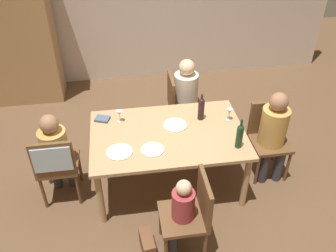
{
  "coord_description": "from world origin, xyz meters",
  "views": [
    {
      "loc": [
        -0.47,
        -3.15,
        3.23
      ],
      "look_at": [
        0.0,
        0.0,
        0.85
      ],
      "focal_mm": 38.87,
      "sensor_mm": 36.0,
      "label": 1
    }
  ],
  "objects_px": {
    "wine_glass_near_left": "(229,112)",
    "dinner_plate_guest_left": "(152,150)",
    "dining_table": "(168,139)",
    "person_child_small": "(180,211)",
    "wine_glass_centre": "(120,114)",
    "chair_right_end": "(268,134)",
    "person_man_guest": "(188,93)",
    "chair_left_end": "(55,163)",
    "chair_near": "(192,211)",
    "chair_far_right": "(179,102)",
    "person_man_bearded": "(274,131)",
    "person_woman_host": "(56,150)",
    "handbag": "(147,244)",
    "wine_bottle_dark_red": "(240,135)",
    "wine_bottle_tall_green": "(201,108)",
    "dinner_plate_host": "(175,125)",
    "dinner_plate_guest_right": "(119,152)",
    "armoire_cabinet": "(15,33)"
  },
  "relations": [
    {
      "from": "chair_right_end",
      "to": "person_child_small",
      "type": "distance_m",
      "value": 1.63
    },
    {
      "from": "person_man_bearded",
      "to": "wine_bottle_dark_red",
      "type": "relative_size",
      "value": 3.31
    },
    {
      "from": "wine_bottle_dark_red",
      "to": "wine_bottle_tall_green",
      "type": "bearing_deg",
      "value": 116.67
    },
    {
      "from": "person_man_bearded",
      "to": "dinner_plate_guest_left",
      "type": "relative_size",
      "value": 4.76
    },
    {
      "from": "chair_right_end",
      "to": "person_man_bearded",
      "type": "relative_size",
      "value": 0.8
    },
    {
      "from": "dinner_plate_guest_right",
      "to": "person_man_guest",
      "type": "bearing_deg",
      "value": 51.08
    },
    {
      "from": "person_woman_host",
      "to": "handbag",
      "type": "distance_m",
      "value": 1.42
    },
    {
      "from": "chair_far_right",
      "to": "handbag",
      "type": "xyz_separation_m",
      "value": [
        -0.65,
        -1.88,
        -0.42
      ]
    },
    {
      "from": "person_child_small",
      "to": "person_man_guest",
      "type": "bearing_deg",
      "value": -13.06
    },
    {
      "from": "dining_table",
      "to": "chair_near",
      "type": "height_order",
      "value": "chair_near"
    },
    {
      "from": "dining_table",
      "to": "person_woman_host",
      "type": "relative_size",
      "value": 1.53
    },
    {
      "from": "armoire_cabinet",
      "to": "person_woman_host",
      "type": "xyz_separation_m",
      "value": [
        0.72,
        -2.28,
        -0.45
      ]
    },
    {
      "from": "person_man_bearded",
      "to": "handbag",
      "type": "xyz_separation_m",
      "value": [
        -1.59,
        -0.91,
        -0.55
      ]
    },
    {
      "from": "person_woman_host",
      "to": "person_child_small",
      "type": "relative_size",
      "value": 1.19
    },
    {
      "from": "armoire_cabinet",
      "to": "dinner_plate_guest_right",
      "type": "distance_m",
      "value": 2.94
    },
    {
      "from": "armoire_cabinet",
      "to": "chair_left_end",
      "type": "xyz_separation_m",
      "value": [
        0.72,
        -2.43,
        -0.5
      ]
    },
    {
      "from": "chair_right_end",
      "to": "chair_far_right",
      "type": "distance_m",
      "value": 1.27
    },
    {
      "from": "person_woman_host",
      "to": "dinner_plate_guest_right",
      "type": "bearing_deg",
      "value": -21.59
    },
    {
      "from": "wine_bottle_tall_green",
      "to": "dinner_plate_guest_right",
      "type": "relative_size",
      "value": 1.21
    },
    {
      "from": "chair_left_end",
      "to": "wine_bottle_dark_red",
      "type": "xyz_separation_m",
      "value": [
        1.94,
        -0.21,
        0.31
      ]
    },
    {
      "from": "dinner_plate_guest_left",
      "to": "dinner_plate_guest_right",
      "type": "height_order",
      "value": "same"
    },
    {
      "from": "dinner_plate_guest_right",
      "to": "wine_bottle_dark_red",
      "type": "bearing_deg",
      "value": -4.09
    },
    {
      "from": "person_child_small",
      "to": "dinner_plate_host",
      "type": "relative_size",
      "value": 3.49
    },
    {
      "from": "chair_far_right",
      "to": "person_man_guest",
      "type": "bearing_deg",
      "value": 90.0
    },
    {
      "from": "dining_table",
      "to": "dinner_plate_guest_left",
      "type": "xyz_separation_m",
      "value": [
        -0.2,
        -0.26,
        0.09
      ]
    },
    {
      "from": "person_man_guest",
      "to": "wine_glass_centre",
      "type": "bearing_deg",
      "value": -55.59
    },
    {
      "from": "dinner_plate_guest_right",
      "to": "person_woman_host",
      "type": "bearing_deg",
      "value": 158.41
    },
    {
      "from": "armoire_cabinet",
      "to": "dinner_plate_guest_right",
      "type": "xyz_separation_m",
      "value": [
        1.41,
        -2.56,
        -0.34
      ]
    },
    {
      "from": "person_child_small",
      "to": "handbag",
      "type": "xyz_separation_m",
      "value": [
        -0.33,
        0.0,
        -0.45
      ]
    },
    {
      "from": "handbag",
      "to": "person_man_bearded",
      "type": "bearing_deg",
      "value": 29.91
    },
    {
      "from": "person_man_guest",
      "to": "wine_glass_near_left",
      "type": "distance_m",
      "value": 0.87
    },
    {
      "from": "dining_table",
      "to": "person_child_small",
      "type": "bearing_deg",
      "value": -91.47
    },
    {
      "from": "person_woman_host",
      "to": "wine_glass_near_left",
      "type": "xyz_separation_m",
      "value": [
        1.97,
        0.13,
        0.21
      ]
    },
    {
      "from": "armoire_cabinet",
      "to": "dinner_plate_host",
      "type": "bearing_deg",
      "value": -46.66
    },
    {
      "from": "chair_right_end",
      "to": "chair_left_end",
      "type": "bearing_deg",
      "value": 4.87
    },
    {
      "from": "wine_glass_near_left",
      "to": "dinner_plate_guest_left",
      "type": "relative_size",
      "value": 0.61
    },
    {
      "from": "armoire_cabinet",
      "to": "chair_left_end",
      "type": "bearing_deg",
      "value": -73.51
    },
    {
      "from": "person_child_small",
      "to": "dinner_plate_guest_right",
      "type": "height_order",
      "value": "person_child_small"
    },
    {
      "from": "armoire_cabinet",
      "to": "wine_glass_centre",
      "type": "relative_size",
      "value": 14.63
    },
    {
      "from": "dinner_plate_guest_left",
      "to": "wine_bottle_tall_green",
      "type": "bearing_deg",
      "value": 37.74
    },
    {
      "from": "person_man_bearded",
      "to": "dinner_plate_guest_right",
      "type": "relative_size",
      "value": 4.22
    },
    {
      "from": "wine_glass_near_left",
      "to": "wine_glass_centre",
      "type": "bearing_deg",
      "value": 173.05
    },
    {
      "from": "chair_near",
      "to": "wine_glass_centre",
      "type": "relative_size",
      "value": 6.17
    },
    {
      "from": "dining_table",
      "to": "chair_right_end",
      "type": "bearing_deg",
      "value": 4.03
    },
    {
      "from": "person_woman_host",
      "to": "wine_glass_near_left",
      "type": "relative_size",
      "value": 7.49
    },
    {
      "from": "armoire_cabinet",
      "to": "person_woman_host",
      "type": "distance_m",
      "value": 2.44
    },
    {
      "from": "chair_far_right",
      "to": "person_man_bearded",
      "type": "height_order",
      "value": "person_man_bearded"
    },
    {
      "from": "chair_right_end",
      "to": "dinner_plate_host",
      "type": "relative_size",
      "value": 3.43
    },
    {
      "from": "dining_table",
      "to": "wine_glass_near_left",
      "type": "distance_m",
      "value": 0.78
    },
    {
      "from": "chair_far_right",
      "to": "wine_glass_centre",
      "type": "distance_m",
      "value": 1.08
    }
  ]
}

